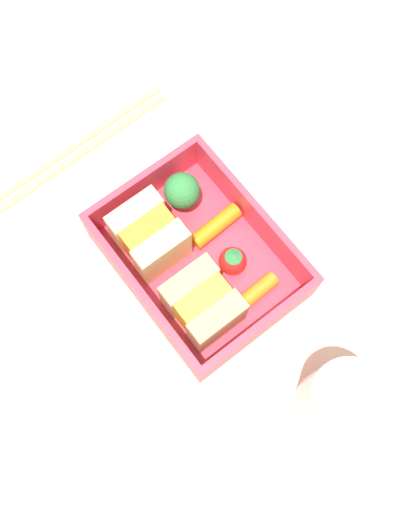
% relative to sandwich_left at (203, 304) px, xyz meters
% --- Properties ---
extents(ground_plane, '(1.20, 1.20, 0.02)m').
position_rel_sandwich_left_xyz_m(ground_plane, '(0.04, -0.03, -0.05)').
color(ground_plane, '#D9AD90').
extents(bento_tray, '(0.17, 0.13, 0.01)m').
position_rel_sandwich_left_xyz_m(bento_tray, '(0.04, -0.03, -0.03)').
color(bento_tray, '#D8364A').
rests_on(bento_tray, ground_plane).
extents(bento_rim, '(0.17, 0.13, 0.04)m').
position_rel_sandwich_left_xyz_m(bento_rim, '(0.04, -0.03, -0.00)').
color(bento_rim, '#D8364A').
rests_on(bento_rim, bento_tray).
extents(sandwich_left, '(0.06, 0.05, 0.05)m').
position_rel_sandwich_left_xyz_m(sandwich_left, '(0.00, 0.00, 0.00)').
color(sandwich_left, tan).
rests_on(sandwich_left, bento_tray).
extents(sandwich_center_left, '(0.06, 0.05, 0.05)m').
position_rel_sandwich_left_xyz_m(sandwich_center_left, '(0.08, 0.00, 0.00)').
color(sandwich_center_left, '#E4C37D').
rests_on(sandwich_center_left, bento_tray).
extents(carrot_stick_left, '(0.02, 0.04, 0.01)m').
position_rel_sandwich_left_xyz_m(carrot_stick_left, '(-0.02, -0.05, -0.02)').
color(carrot_stick_left, orange).
rests_on(carrot_stick_left, bento_tray).
extents(strawberry_far_left, '(0.03, 0.03, 0.03)m').
position_rel_sandwich_left_xyz_m(strawberry_far_left, '(0.02, -0.05, -0.01)').
color(strawberry_far_left, red).
rests_on(strawberry_far_left, bento_tray).
extents(carrot_stick_far_left, '(0.02, 0.05, 0.02)m').
position_rel_sandwich_left_xyz_m(carrot_stick_far_left, '(0.05, -0.06, -0.02)').
color(carrot_stick_far_left, orange).
rests_on(carrot_stick_far_left, bento_tray).
extents(broccoli_floret, '(0.03, 0.03, 0.04)m').
position_rel_sandwich_left_xyz_m(broccoli_floret, '(0.09, -0.05, 0.00)').
color(broccoli_floret, '#88CB5C').
rests_on(broccoli_floret, bento_tray).
extents(chopstick_pair, '(0.02, 0.21, 0.01)m').
position_rel_sandwich_left_xyz_m(chopstick_pair, '(0.21, -0.00, -0.03)').
color(chopstick_pair, tan).
rests_on(chopstick_pair, ground_plane).
extents(drinking_glass, '(0.06, 0.06, 0.08)m').
position_rel_sandwich_left_xyz_m(drinking_glass, '(-0.13, -0.04, 0.00)').
color(drinking_glass, silver).
rests_on(drinking_glass, ground_plane).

